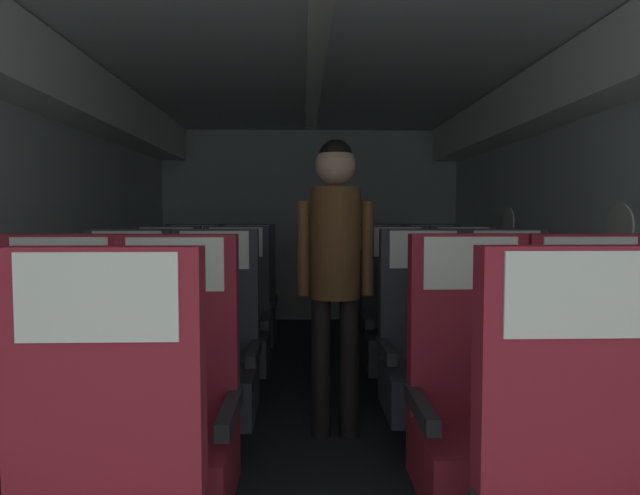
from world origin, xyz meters
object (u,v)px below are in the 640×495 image
at_px(seat_e_left_window, 191,308).
at_px(seat_e_right_aisle, 434,307).
at_px(seat_c_left_window, 124,363).
at_px(seat_d_left_window, 165,329).
at_px(seat_b_right_aisle, 597,420).
at_px(seat_c_left_aisle, 213,363).
at_px(seat_b_right_window, 475,420).
at_px(seat_c_right_window, 425,360).
at_px(seat_e_right_window, 380,308).
at_px(seat_d_left_aisle, 235,329).
at_px(seat_b_left_window, 54,424).
at_px(seat_e_left_aisle, 247,308).
at_px(seat_c_right_aisle, 510,360).
at_px(seat_d_right_aisle, 466,328).
at_px(flight_attendant, 335,254).
at_px(seat_b_left_aisle, 172,426).
at_px(seat_d_right_window, 397,328).

bearing_deg(seat_e_left_window, seat_e_right_aisle, 0.55).
bearing_deg(seat_c_left_window, seat_d_left_window, 90.15).
bearing_deg(seat_d_left_window, seat_b_right_aisle, -39.88).
distance_m(seat_b_right_aisle, seat_c_left_aisle, 1.76).
height_order(seat_b_right_window, seat_e_right_aisle, same).
bearing_deg(seat_c_right_window, seat_e_right_window, 90.25).
bearing_deg(seat_e_right_aisle, seat_d_left_window, -157.30).
distance_m(seat_c_left_window, seat_d_left_aisle, 0.96).
xyz_separation_m(seat_b_left_window, seat_e_left_aisle, (0.45, 2.47, 0.00)).
bearing_deg(seat_c_right_aisle, seat_d_left_aisle, 151.50).
bearing_deg(seat_d_left_aisle, seat_e_left_aisle, 90.17).
relative_size(seat_d_left_window, seat_e_right_window, 1.00).
relative_size(seat_c_left_aisle, seat_d_right_aisle, 1.00).
bearing_deg(seat_d_left_aisle, seat_e_right_aisle, 28.40).
xyz_separation_m(seat_e_right_aisle, flight_attendant, (-0.90, -1.43, 0.54)).
bearing_deg(flight_attendant, seat_e_left_aisle, 117.68).
bearing_deg(seat_b_right_window, seat_e_right_aisle, 79.80).
bearing_deg(seat_c_right_aisle, seat_b_left_aisle, -151.29).
height_order(seat_b_left_window, seat_c_left_window, same).
bearing_deg(seat_e_left_window, flight_attendant, -52.14).
bearing_deg(seat_e_left_window, seat_c_left_window, -90.18).
height_order(seat_c_right_window, seat_d_right_aisle, same).
bearing_deg(seat_d_right_aisle, seat_d_left_window, 179.58).
bearing_deg(seat_c_left_window, seat_d_right_window, 28.35).
relative_size(seat_c_left_window, flight_attendant, 0.71).
relative_size(seat_e_right_aisle, seat_e_right_window, 1.00).
distance_m(seat_b_left_aisle, seat_e_right_aisle, 2.97).
bearing_deg(seat_b_right_aisle, seat_e_right_window, 100.36).
xyz_separation_m(seat_b_left_aisle, seat_b_right_aisle, (1.56, 0.01, 0.00)).
xyz_separation_m(seat_d_left_aisle, seat_e_right_aisle, (1.54, 0.83, 0.00)).
bearing_deg(seat_e_right_aisle, seat_d_left_aisle, -151.60).
xyz_separation_m(seat_e_right_window, flight_attendant, (-0.45, -1.40, 0.54)).
xyz_separation_m(seat_d_left_aisle, flight_attendant, (0.63, -0.59, 0.54)).
xyz_separation_m(seat_b_right_aisle, seat_e_left_aisle, (-1.54, 2.50, 0.00)).
bearing_deg(seat_d_left_aisle, seat_c_right_window, -37.35).
xyz_separation_m(seat_c_left_aisle, seat_d_right_window, (1.09, 0.85, 0.00)).
xyz_separation_m(seat_c_left_aisle, seat_e_right_window, (1.09, 1.65, 0.00)).
height_order(seat_b_right_window, flight_attendant, flight_attendant).
relative_size(seat_b_left_aisle, seat_e_right_aisle, 1.00).
bearing_deg(seat_c_left_window, flight_attendant, 12.44).
distance_m(seat_b_left_window, seat_c_right_aisle, 2.16).
relative_size(seat_b_left_aisle, seat_e_right_window, 1.00).
relative_size(seat_b_right_window, seat_c_right_window, 1.00).
bearing_deg(seat_d_right_window, flight_attendant, -127.14).
bearing_deg(seat_e_left_window, seat_d_right_aisle, -22.57).
xyz_separation_m(seat_e_left_aisle, seat_e_right_aisle, (1.54, 0.02, 0.00)).
height_order(seat_d_left_aisle, flight_attendant, flight_attendant).
xyz_separation_m(seat_b_right_window, seat_d_left_window, (-1.56, 1.66, 0.00)).
height_order(seat_c_right_aisle, seat_e_right_window, same).
relative_size(seat_d_left_aisle, seat_e_right_window, 1.00).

